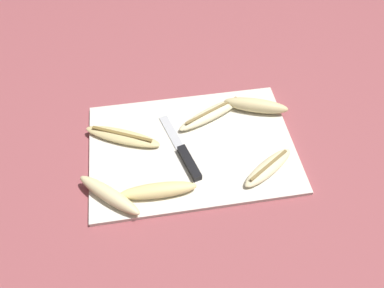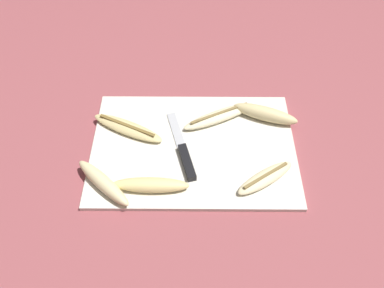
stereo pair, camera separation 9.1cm
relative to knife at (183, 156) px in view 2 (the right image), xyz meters
name	(u,v)px [view 2 (the right image)]	position (x,y,z in m)	size (l,w,h in m)	color
ground_plane	(192,149)	(0.02, 0.03, -0.02)	(4.00, 4.00, 0.00)	#93474C
cutting_board	(192,148)	(0.02, 0.03, -0.01)	(0.50, 0.34, 0.01)	silver
knife	(183,156)	(0.00, 0.00, 0.00)	(0.08, 0.21, 0.02)	black
banana_mellow_near	(264,114)	(0.20, 0.13, 0.01)	(0.17, 0.09, 0.04)	beige
banana_soft_right	(101,183)	(-0.18, -0.08, 0.01)	(0.15, 0.14, 0.03)	beige
banana_cream_curved	(264,178)	(0.18, -0.06, 0.00)	(0.15, 0.12, 0.02)	beige
banana_spotted_left	(126,128)	(-0.15, 0.08, 0.00)	(0.19, 0.12, 0.02)	#DBC684
banana_golden_short	(149,185)	(-0.07, -0.08, 0.01)	(0.17, 0.04, 0.03)	#EDD689
banana_pale_long	(218,116)	(0.09, 0.12, 0.00)	(0.20, 0.12, 0.02)	beige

